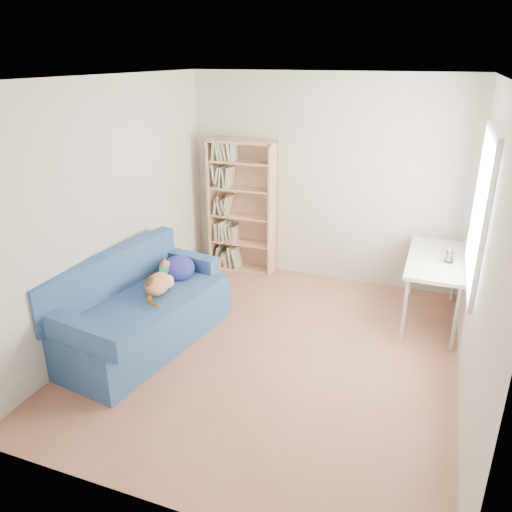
{
  "coord_description": "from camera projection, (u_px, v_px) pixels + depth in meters",
  "views": [
    {
      "loc": [
        1.35,
        -4.07,
        2.77
      ],
      "look_at": [
        -0.31,
        0.38,
        0.85
      ],
      "focal_mm": 35.0,
      "sensor_mm": 36.0,
      "label": 1
    }
  ],
  "objects": [
    {
      "name": "desk",
      "position": [
        436.0,
        264.0,
        5.37
      ],
      "size": [
        0.59,
        1.29,
        0.75
      ],
      "color": "silver",
      "rests_on": "ground"
    },
    {
      "name": "pen_cup",
      "position": [
        450.0,
        256.0,
        5.2
      ],
      "size": [
        0.09,
        0.09,
        0.18
      ],
      "color": "white",
      "rests_on": "desk"
    },
    {
      "name": "ground",
      "position": [
        272.0,
        352.0,
        5.01
      ],
      "size": [
        4.0,
        4.0,
        0.0
      ],
      "primitive_type": "plane",
      "color": "#915941",
      "rests_on": "ground"
    },
    {
      "name": "bookshelf",
      "position": [
        242.0,
        212.0,
        6.65
      ],
      "size": [
        0.88,
        0.28,
        1.77
      ],
      "color": "tan",
      "rests_on": "ground"
    },
    {
      "name": "sofa",
      "position": [
        141.0,
        310.0,
        5.07
      ],
      "size": [
        1.19,
        2.04,
        0.94
      ],
      "rotation": [
        0.0,
        0.0,
        -0.16
      ],
      "color": "navy",
      "rests_on": "ground"
    },
    {
      "name": "room_shell",
      "position": [
        286.0,
        193.0,
        4.39
      ],
      "size": [
        3.54,
        4.04,
        2.62
      ],
      "color": "silver",
      "rests_on": "ground"
    }
  ]
}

